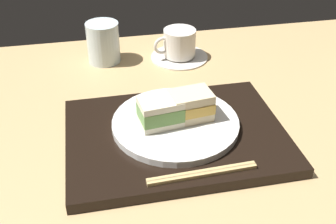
% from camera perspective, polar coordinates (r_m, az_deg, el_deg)
% --- Properties ---
extents(ground_plane, '(1.40, 1.00, 0.03)m').
position_cam_1_polar(ground_plane, '(0.78, 1.91, -5.24)').
color(ground_plane, tan).
extents(serving_tray, '(0.40, 0.29, 0.02)m').
position_cam_1_polar(serving_tray, '(0.77, 1.08, -3.28)').
color(serving_tray, black).
rests_on(serving_tray, ground_plane).
extents(sandwich_plate, '(0.24, 0.24, 0.01)m').
position_cam_1_polar(sandwich_plate, '(0.78, 1.02, -1.55)').
color(sandwich_plate, silver).
rests_on(sandwich_plate, serving_tray).
extents(sandwich_near, '(0.08, 0.06, 0.05)m').
position_cam_1_polar(sandwich_near, '(0.75, -1.05, 0.03)').
color(sandwich_near, '#EFE5C1').
rests_on(sandwich_near, sandwich_plate).
extents(sandwich_far, '(0.08, 0.07, 0.05)m').
position_cam_1_polar(sandwich_far, '(0.77, 3.10, 0.92)').
color(sandwich_far, beige).
rests_on(sandwich_far, sandwich_plate).
extents(chopsticks_pair, '(0.18, 0.02, 0.01)m').
position_cam_1_polar(chopsticks_pair, '(0.68, 4.72, -8.38)').
color(chopsticks_pair, tan).
rests_on(chopsticks_pair, serving_tray).
extents(coffee_cup, '(0.14, 0.14, 0.08)m').
position_cam_1_polar(coffee_cup, '(1.05, 1.52, 9.01)').
color(coffee_cup, silver).
rests_on(coffee_cup, ground_plane).
extents(drinking_glass, '(0.08, 0.08, 0.10)m').
position_cam_1_polar(drinking_glass, '(1.04, -8.83, 9.35)').
color(drinking_glass, silver).
rests_on(drinking_glass, ground_plane).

